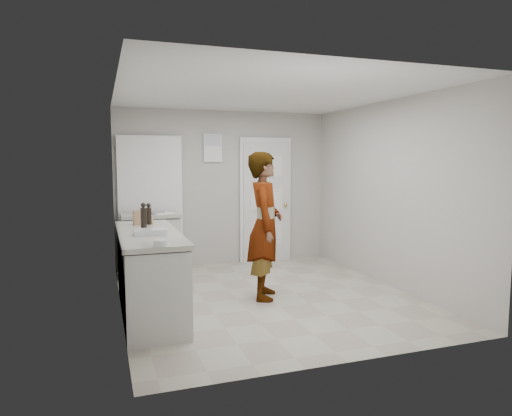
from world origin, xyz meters
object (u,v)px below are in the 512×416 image
object	(u,v)px
cake_mix_box	(138,218)
baking_dish	(150,232)
spice_jar	(151,221)
oil_cruet_a	(149,214)
person	(265,226)
oil_cruet_b	(144,217)
egg_bowl	(161,243)

from	to	relation	value
cake_mix_box	baking_dish	bearing A→B (deg)	-100.45
spice_jar	cake_mix_box	bearing A→B (deg)	-169.93
cake_mix_box	oil_cruet_a	bearing A→B (deg)	-10.85
oil_cruet_a	baking_dish	distance (m)	0.79
person	oil_cruet_b	size ratio (longest dim) A/B	5.94
baking_dish	egg_bowl	size ratio (longest dim) A/B	2.26
cake_mix_box	spice_jar	distance (m)	0.17
person	spice_jar	world-z (taller)	person
oil_cruet_a	baking_dish	bearing A→B (deg)	-94.72
oil_cruet_b	baking_dish	bearing A→B (deg)	-85.39
person	spice_jar	size ratio (longest dim) A/B	23.67
oil_cruet_a	oil_cruet_b	distance (m)	0.41
person	oil_cruet_b	world-z (taller)	person
baking_dish	egg_bowl	world-z (taller)	same
spice_jar	baking_dish	bearing A→B (deg)	-96.78
person	spice_jar	distance (m)	1.39
baking_dish	spice_jar	bearing A→B (deg)	83.22
person	oil_cruet_b	bearing A→B (deg)	111.39
oil_cruet_b	egg_bowl	world-z (taller)	oil_cruet_b
spice_jar	oil_cruet_a	size ratio (longest dim) A/B	0.29
cake_mix_box	baking_dish	xyz separation A→B (m)	(0.07, -0.77, -0.06)
baking_dish	egg_bowl	distance (m)	0.69
baking_dish	egg_bowl	xyz separation A→B (m)	(0.03, -0.69, 0.00)
person	oil_cruet_a	world-z (taller)	person
egg_bowl	spice_jar	bearing A→B (deg)	87.31
person	baking_dish	world-z (taller)	person
person	baking_dish	distance (m)	1.47
person	spice_jar	bearing A→B (deg)	94.00
egg_bowl	person	bearing A→B (deg)	37.59
oil_cruet_b	egg_bowl	xyz separation A→B (m)	(0.06, -1.08, -0.12)
oil_cruet_b	baking_dish	world-z (taller)	oil_cruet_b
spice_jar	baking_dish	xyz separation A→B (m)	(-0.10, -0.80, -0.01)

